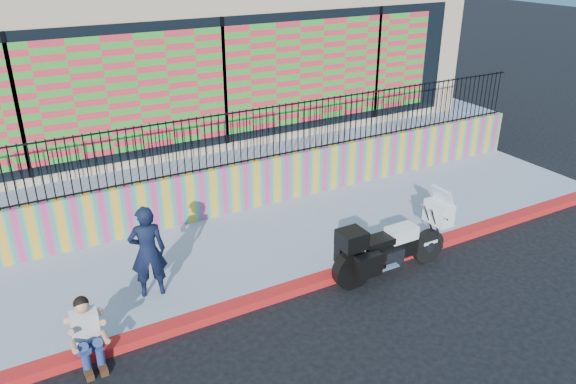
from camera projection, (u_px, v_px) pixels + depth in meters
ground at (321, 283)px, 10.25m from camera, size 90.00×90.00×0.00m
red_curb at (322, 280)px, 10.22m from camera, size 16.00×0.30×0.15m
sidewalk at (279, 241)px, 11.53m from camera, size 16.00×3.00×0.15m
mural_wall at (244, 186)px, 12.54m from camera, size 16.00×0.20×1.10m
metal_fence at (243, 137)px, 12.07m from camera, size 15.80×0.04×1.20m
elevated_platform at (171, 128)px, 16.63m from camera, size 16.00×10.00×1.25m
storefront_building at (166, 38)px, 15.38m from camera, size 14.00×8.06×4.00m
police_motorcycle at (391, 244)px, 10.27m from camera, size 2.45×0.81×1.52m
police_officer at (148, 252)px, 9.35m from camera, size 0.67×0.50×1.66m
seated_man at (88, 339)px, 8.13m from camera, size 0.54×0.71×1.06m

